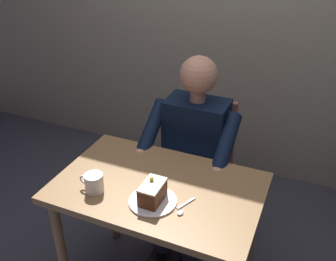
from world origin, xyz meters
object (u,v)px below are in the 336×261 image
object	(u,v)px
coffee_cup	(94,183)
dessert_spoon	(183,208)
cake_slice	(152,192)
dining_table	(158,202)
chair	(200,161)
seated_person	(191,155)

from	to	relation	value
coffee_cup	dessert_spoon	size ratio (longest dim) A/B	0.87
cake_slice	dessert_spoon	world-z (taller)	cake_slice
dessert_spoon	coffee_cup	bearing A→B (deg)	5.98
coffee_cup	dining_table	bearing A→B (deg)	-148.21
dining_table	cake_slice	bearing A→B (deg)	103.89
dessert_spoon	cake_slice	bearing A→B (deg)	4.02
chair	coffee_cup	world-z (taller)	chair
chair	seated_person	bearing A→B (deg)	90.00
chair	dessert_spoon	xyz separation A→B (m)	(-0.17, 0.75, 0.26)
dining_table	dessert_spoon	xyz separation A→B (m)	(-0.17, 0.11, 0.11)
dining_table	seated_person	distance (m)	0.47
coffee_cup	dessert_spoon	xyz separation A→B (m)	(-0.43, -0.04, -0.04)
coffee_cup	dessert_spoon	bearing A→B (deg)	-174.02
dining_table	cake_slice	xyz separation A→B (m)	(-0.03, 0.12, 0.16)
dessert_spoon	seated_person	bearing A→B (deg)	-73.44
dining_table	coffee_cup	distance (m)	0.34
seated_person	dessert_spoon	distance (m)	0.62
dining_table	chair	size ratio (longest dim) A/B	1.12
chair	coffee_cup	size ratio (longest dim) A/B	7.19
cake_slice	chair	bearing A→B (deg)	-87.72
chair	coffee_cup	bearing A→B (deg)	72.32
dining_table	dessert_spoon	bearing A→B (deg)	146.85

